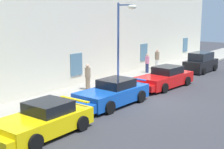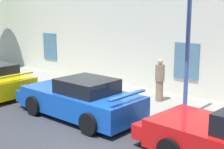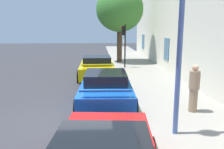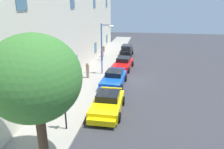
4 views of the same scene
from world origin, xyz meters
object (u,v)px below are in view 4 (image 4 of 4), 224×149
(traffic_light, at_px, (65,97))
(pedestrian_admiring, at_px, (102,55))
(hatchback_parked, at_px, (127,51))
(tree_near_kerb, at_px, (35,79))
(pedestrian_bystander, at_px, (103,51))
(sportscar_red_lead, at_px, (107,105))
(street_lamp, at_px, (105,40))
(pedestrian_strolling, at_px, (88,70))
(sportscar_white_middle, at_px, (123,65))
(sportscar_yellow_flank, at_px, (113,80))

(traffic_light, xyz_separation_m, pedestrian_admiring, (16.92, 1.54, -1.34))
(hatchback_parked, relative_size, pedestrian_admiring, 2.42)
(tree_near_kerb, xyz_separation_m, pedestrian_bystander, (21.91, 1.78, -3.51))
(sportscar_red_lead, distance_m, street_lamp, 9.21)
(pedestrian_strolling, bearing_deg, sportscar_white_middle, -38.33)
(sportscar_white_middle, xyz_separation_m, street_lamp, (-2.42, 1.63, 3.36))
(sportscar_red_lead, relative_size, traffic_light, 1.43)
(sportscar_yellow_flank, bearing_deg, sportscar_red_lead, -175.78)
(hatchback_parked, height_order, pedestrian_admiring, pedestrian_admiring)
(sportscar_red_lead, height_order, pedestrian_bystander, pedestrian_bystander)
(pedestrian_admiring, bearing_deg, traffic_light, -174.81)
(sportscar_white_middle, height_order, hatchback_parked, hatchback_parked)
(pedestrian_bystander, bearing_deg, sportscar_yellow_flank, -163.17)
(sportscar_yellow_flank, bearing_deg, hatchback_parked, 0.14)
(tree_near_kerb, bearing_deg, pedestrian_bystander, 4.65)
(pedestrian_admiring, distance_m, pedestrian_bystander, 1.98)
(pedestrian_bystander, bearing_deg, pedestrian_strolling, -178.21)
(hatchback_parked, bearing_deg, pedestrian_strolling, 165.23)
(traffic_light, height_order, pedestrian_admiring, traffic_light)
(sportscar_yellow_flank, xyz_separation_m, sportscar_white_middle, (5.59, -0.22, -0.02))
(pedestrian_strolling, height_order, pedestrian_bystander, pedestrian_bystander)
(tree_near_kerb, bearing_deg, sportscar_white_middle, -6.05)
(sportscar_yellow_flank, height_order, pedestrian_admiring, pedestrian_admiring)
(pedestrian_strolling, xyz_separation_m, pedestrian_bystander, (9.45, 0.30, 0.03))
(hatchback_parked, distance_m, pedestrian_bystander, 3.78)
(sportscar_white_middle, distance_m, street_lamp, 4.45)
(tree_near_kerb, height_order, pedestrian_strolling, tree_near_kerb)
(street_lamp, bearing_deg, pedestrian_strolling, 136.16)
(sportscar_white_middle, relative_size, pedestrian_bystander, 2.97)
(traffic_light, bearing_deg, sportscar_white_middle, -7.61)
(sportscar_yellow_flank, height_order, hatchback_parked, hatchback_parked)
(tree_near_kerb, distance_m, pedestrian_bystander, 22.26)
(traffic_light, distance_m, pedestrian_strolling, 9.63)
(sportscar_white_middle, distance_m, traffic_light, 13.75)
(street_lamp, bearing_deg, sportscar_yellow_flank, -156.14)
(traffic_light, bearing_deg, sportscar_yellow_flank, -11.29)
(street_lamp, relative_size, pedestrian_bystander, 3.15)
(pedestrian_admiring, bearing_deg, tree_near_kerb, -175.44)
(sportscar_red_lead, distance_m, pedestrian_strolling, 7.53)
(sportscar_yellow_flank, relative_size, hatchback_parked, 1.29)
(sportscar_yellow_flank, bearing_deg, traffic_light, 168.71)
(tree_near_kerb, bearing_deg, hatchback_parked, -3.61)
(sportscar_white_middle, height_order, pedestrian_admiring, pedestrian_admiring)
(sportscar_white_middle, bearing_deg, pedestrian_strolling, 141.67)
(sportscar_yellow_flank, height_order, pedestrian_bystander, pedestrian_bystander)
(pedestrian_admiring, relative_size, pedestrian_strolling, 0.94)
(sportscar_white_middle, xyz_separation_m, tree_near_kerb, (-16.55, 1.75, 3.94))
(hatchback_parked, height_order, traffic_light, traffic_light)
(sportscar_yellow_flank, distance_m, street_lamp, 4.82)
(hatchback_parked, relative_size, street_lamp, 0.69)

